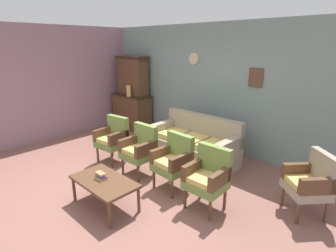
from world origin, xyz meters
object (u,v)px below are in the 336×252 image
(floral_couch, at_px, (194,145))
(book_stack_on_table, at_px, (101,176))
(vase_on_cabinet, at_px, (129,91))
(coffee_table, at_px, (104,183))
(armchair_row_middle, at_px, (113,137))
(wingback_chair_by_fireplace, at_px, (310,181))
(side_cabinet, at_px, (132,111))
(armchair_by_doorway, at_px, (140,148))
(armchair_near_cabinet, at_px, (208,176))
(armchair_near_couch_end, at_px, (174,160))

(floral_couch, height_order, book_stack_on_table, floral_couch)
(vase_on_cabinet, xyz_separation_m, coffee_table, (2.57, -2.51, -0.70))
(floral_couch, relative_size, armchair_row_middle, 1.97)
(vase_on_cabinet, bearing_deg, book_stack_on_table, -45.17)
(wingback_chair_by_fireplace, distance_m, book_stack_on_table, 2.89)
(wingback_chair_by_fireplace, bearing_deg, side_cabinet, 169.93)
(armchair_by_doorway, bearing_deg, armchair_near_cabinet, -0.70)
(armchair_near_couch_end, distance_m, coffee_table, 1.13)
(armchair_near_cabinet, bearing_deg, armchair_row_middle, 179.74)
(vase_on_cabinet, height_order, armchair_near_couch_end, vase_on_cabinet)
(armchair_by_doorway, bearing_deg, vase_on_cabinet, 145.34)
(side_cabinet, bearing_deg, coffee_table, -44.82)
(armchair_near_couch_end, relative_size, wingback_chair_by_fireplace, 1.00)
(armchair_near_couch_end, bearing_deg, armchair_row_middle, -178.10)
(armchair_row_middle, distance_m, wingback_chair_by_fireplace, 3.47)
(wingback_chair_by_fireplace, relative_size, book_stack_on_table, 5.35)
(floral_couch, distance_m, coffee_table, 2.14)
(side_cabinet, xyz_separation_m, armchair_by_doorway, (2.30, -1.67, 0.03))
(armchair_row_middle, relative_size, wingback_chair_by_fireplace, 1.00)
(vase_on_cabinet, bearing_deg, coffee_table, -44.32)
(armchair_row_middle, height_order, book_stack_on_table, armchair_row_middle)
(vase_on_cabinet, distance_m, book_stack_on_table, 3.61)
(vase_on_cabinet, relative_size, armchair_near_cabinet, 0.33)
(side_cabinet, xyz_separation_m, armchair_near_couch_end, (3.07, -1.63, 0.03))
(side_cabinet, bearing_deg, armchair_by_doorway, -36.05)
(armchair_row_middle, bearing_deg, coffee_table, -39.77)
(floral_couch, relative_size, wingback_chair_by_fireplace, 1.97)
(armchair_near_cabinet, distance_m, coffee_table, 1.47)
(floral_couch, distance_m, armchair_row_middle, 1.63)
(armchair_by_doorway, xyz_separation_m, armchair_near_cabinet, (1.48, -0.02, 0.00))
(vase_on_cabinet, height_order, floral_couch, vase_on_cabinet)
(side_cabinet, xyz_separation_m, book_stack_on_table, (2.64, -2.70, -0.00))
(armchair_near_cabinet, relative_size, wingback_chair_by_fireplace, 1.00)
(side_cabinet, height_order, armchair_near_cabinet, side_cabinet)
(book_stack_on_table, bearing_deg, armchair_near_couch_end, 68.29)
(armchair_by_doorway, distance_m, coffee_table, 1.11)
(armchair_row_middle, bearing_deg, armchair_near_cabinet, -0.26)
(armchair_by_doorway, bearing_deg, coffee_table, -68.04)
(book_stack_on_table, bearing_deg, vase_on_cabinet, 134.83)
(coffee_table, bearing_deg, vase_on_cabinet, 135.68)
(armchair_near_couch_end, bearing_deg, floral_couch, 111.15)
(side_cabinet, bearing_deg, floral_couch, -11.68)
(vase_on_cabinet, xyz_separation_m, armchair_row_middle, (1.36, -1.50, -0.58))
(vase_on_cabinet, relative_size, armchair_by_doorway, 0.33)
(armchair_near_couch_end, height_order, armchair_near_cabinet, same)
(wingback_chair_by_fireplace, bearing_deg, book_stack_on_table, -140.54)
(side_cabinet, height_order, armchair_near_couch_end, side_cabinet)
(floral_couch, relative_size, coffee_table, 1.77)
(vase_on_cabinet, xyz_separation_m, wingback_chair_by_fireplace, (4.74, -0.69, -0.58))
(armchair_by_doorway, distance_m, book_stack_on_table, 1.09)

